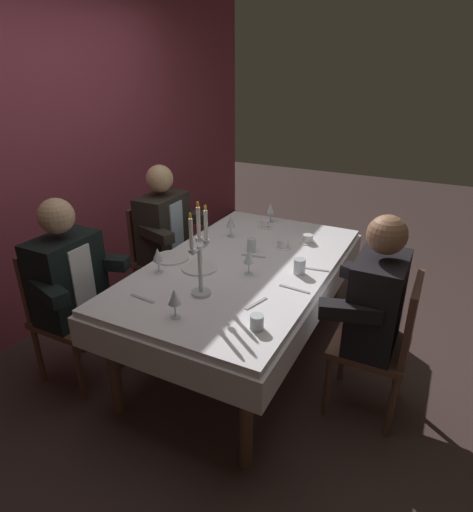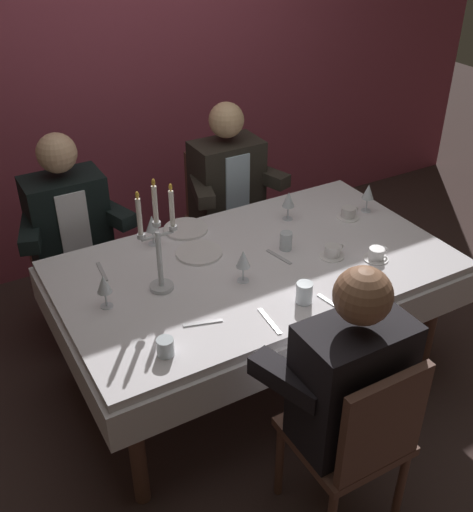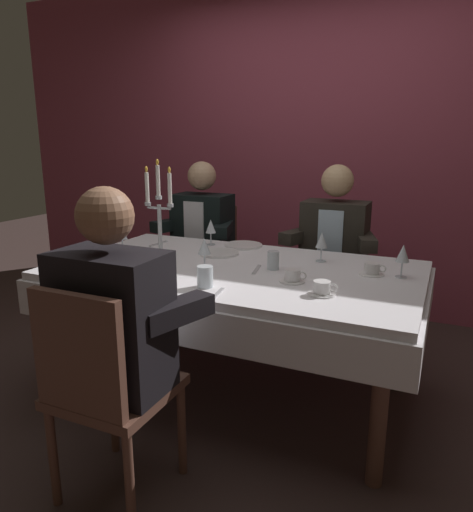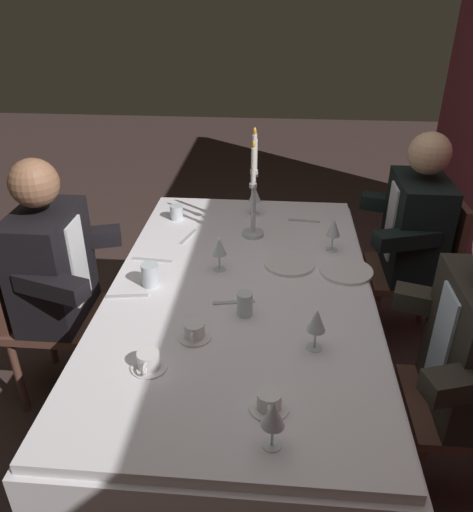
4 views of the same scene
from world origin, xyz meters
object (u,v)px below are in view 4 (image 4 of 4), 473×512
at_px(coffee_cup_2, 194,331).
at_px(candelabra, 254,195).
at_px(seated_diner_1, 50,265).
at_px(dinner_plate_1, 346,271).
at_px(wine_glass_3, 334,229).
at_px(water_tumbler_1, 245,304).
at_px(wine_glass_2, 219,247).
at_px(dining_table, 240,309).
at_px(dinner_plate_0, 289,263).
at_px(wine_glass_1, 255,195).
at_px(coffee_cup_1, 148,361).
at_px(water_tumbler_0, 176,212).
at_px(wine_glass_0, 317,322).
at_px(wine_glass_4, 273,415).
at_px(coffee_cup_0, 269,402).
at_px(seated_diner_0, 417,227).
at_px(water_tumbler_2, 150,275).

bearing_deg(coffee_cup_2, candelabra, 168.96).
bearing_deg(seated_diner_1, dinner_plate_1, 91.91).
bearing_deg(wine_glass_3, water_tumbler_1, -34.08).
bearing_deg(water_tumbler_1, wine_glass_2, -157.36).
bearing_deg(dinner_plate_1, dining_table, -71.29).
relative_size(dinner_plate_0, wine_glass_1, 1.42).
bearing_deg(dining_table, coffee_cup_2, -20.99).
xyz_separation_m(coffee_cup_1, seated_diner_1, (-0.65, -0.62, -0.03)).
relative_size(water_tumbler_0, water_tumbler_1, 0.79).
bearing_deg(dinner_plate_1, seated_diner_1, -88.09).
distance_m(dining_table, wine_glass_3, 0.60).
relative_size(wine_glass_3, water_tumbler_1, 1.72).
bearing_deg(coffee_cup_2, wine_glass_3, 142.63).
relative_size(dinner_plate_0, wine_glass_0, 1.42).
xyz_separation_m(water_tumbler_0, water_tumbler_1, (0.86, 0.43, 0.01)).
relative_size(wine_glass_3, seated_diner_1, 0.13).
height_order(wine_glass_1, seated_diner_1, seated_diner_1).
distance_m(wine_glass_1, wine_glass_2, 0.63).
height_order(dinner_plate_1, wine_glass_0, wine_glass_0).
xyz_separation_m(dining_table, candelabra, (-0.49, 0.03, 0.34)).
distance_m(dinner_plate_0, coffee_cup_1, 0.88).
distance_m(dinner_plate_0, wine_glass_4, 1.03).
bearing_deg(dinner_plate_1, water_tumbler_0, -120.20).
bearing_deg(coffee_cup_1, wine_glass_3, 142.87).
relative_size(candelabra, coffee_cup_1, 4.18).
relative_size(wine_glass_0, wine_glass_4, 1.00).
xyz_separation_m(candelabra, coffee_cup_1, (1.02, -0.29, -0.20)).
relative_size(candelabra, wine_glass_2, 3.37).
distance_m(water_tumbler_1, seated_diner_1, 0.97).
distance_m(wine_glass_0, coffee_cup_0, 0.35).
height_order(water_tumbler_0, coffee_cup_0, water_tumbler_0).
relative_size(water_tumbler_1, seated_diner_1, 0.08).
distance_m(coffee_cup_0, seated_diner_1, 1.30).
distance_m(seated_diner_0, seated_diner_1, 1.86).
xyz_separation_m(dinner_plate_1, wine_glass_3, (-0.21, -0.05, 0.11)).
distance_m(dinner_plate_0, wine_glass_2, 0.34).
xyz_separation_m(wine_glass_1, wine_glass_3, (0.39, 0.39, 0.00)).
bearing_deg(wine_glass_2, coffee_cup_2, -4.02).
distance_m(wine_glass_1, water_tumbler_1, 0.95).
bearing_deg(seated_diner_1, coffee_cup_2, 57.71).
bearing_deg(dinner_plate_0, coffee_cup_2, -31.72).
relative_size(candelabra, wine_glass_3, 3.37).
bearing_deg(candelabra, seated_diner_0, 102.21).
height_order(wine_glass_2, water_tumbler_1, wine_glass_2).
height_order(wine_glass_0, seated_diner_0, seated_diner_0).
height_order(dinner_plate_0, wine_glass_1, wine_glass_1).
bearing_deg(water_tumbler_2, seated_diner_0, 118.67).
height_order(candelabra, coffee_cup_1, candelabra).
bearing_deg(water_tumbler_2, dinner_plate_1, 101.84).
relative_size(dinner_plate_0, dinner_plate_1, 0.99).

